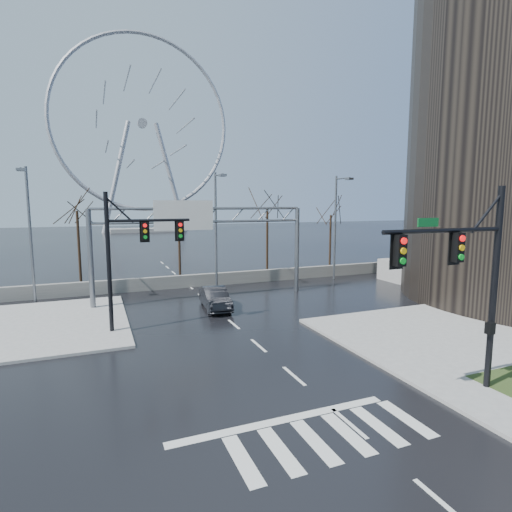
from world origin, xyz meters
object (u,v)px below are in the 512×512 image
signal_mast_far (129,248)px  sign_gantry (199,233)px  signal_mast_near (471,271)px  car (215,298)px  ferris_wheel (143,131)px

signal_mast_far → sign_gantry: 8.14m
signal_mast_far → sign_gantry: size_ratio=0.49×
signal_mast_near → signal_mast_far: bearing=130.3°
car → signal_mast_far: bearing=-148.0°
signal_mast_near → car: signal_mast_near is taller
ferris_wheel → car: 86.94m
signal_mast_near → signal_mast_far: (-11.01, 13.00, -0.04)m
signal_mast_far → signal_mast_near: bearing=-49.7°
ferris_wheel → car: ferris_wheel is taller
sign_gantry → signal_mast_near: bearing=-73.8°
signal_mast_far → ferris_wheel: (10.87, 86.04, 21.30)m
signal_mast_far → ferris_wheel: bearing=82.8°
ferris_wheel → signal_mast_far: bearing=-97.2°
signal_mast_near → sign_gantry: bearing=106.2°
car → ferris_wheel: bearing=91.1°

